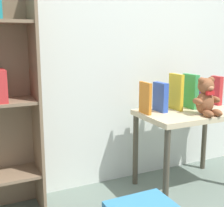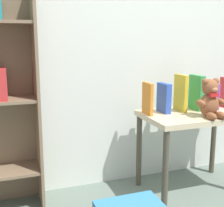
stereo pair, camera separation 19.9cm
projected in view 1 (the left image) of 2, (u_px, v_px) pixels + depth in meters
wall_back at (124, 14)px, 2.25m from camera, size 4.80×0.06×2.50m
display_table at (189, 122)px, 2.24m from camera, size 0.72×0.45×0.57m
teddy_bear at (206, 98)px, 2.09m from camera, size 0.20×0.18×0.26m
book_standing_orange at (145, 98)px, 2.13m from camera, size 0.02×0.14×0.22m
book_standing_blue at (160, 97)px, 2.19m from camera, size 0.05×0.13×0.21m
book_standing_yellow at (176, 92)px, 2.24m from camera, size 0.03×0.15×0.26m
book_standing_green at (190, 91)px, 2.30m from camera, size 0.04×0.14×0.25m
book_standing_purple at (205, 94)px, 2.35m from camera, size 0.03×0.13×0.19m
book_standing_red at (216, 90)px, 2.42m from camera, size 0.04×0.11×0.22m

